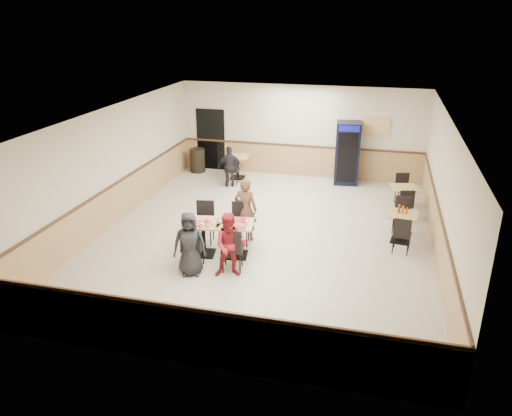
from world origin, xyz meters
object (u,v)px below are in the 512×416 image
(diner_woman_left, at_px, (190,244))
(back_table, at_px, (238,163))
(lone_diner, at_px, (230,167))
(side_table_near, at_px, (402,223))
(diner_man_opposite, at_px, (246,209))
(pepsi_cooler, at_px, (347,153))
(trash_bin, at_px, (198,160))
(side_table_far, at_px, (404,195))
(main_table, at_px, (220,234))
(diner_woman_right, at_px, (230,245))

(diner_woman_left, distance_m, back_table, 6.50)
(lone_diner, height_order, back_table, lone_diner)
(diner_woman_left, xyz_separation_m, side_table_near, (4.32, 2.73, -0.22))
(side_table_near, bearing_deg, diner_man_opposite, -167.89)
(side_table_near, bearing_deg, lone_diner, 150.94)
(diner_woman_left, height_order, back_table, diner_woman_left)
(lone_diner, height_order, pepsi_cooler, pepsi_cooler)
(lone_diner, xyz_separation_m, back_table, (0.00, 0.86, -0.14))
(diner_man_opposite, relative_size, trash_bin, 1.92)
(pepsi_cooler, distance_m, trash_bin, 5.07)
(side_table_near, relative_size, pepsi_cooler, 0.38)
(trash_bin, bearing_deg, lone_diner, -38.26)
(back_table, bearing_deg, diner_man_opposite, -71.60)
(lone_diner, bearing_deg, pepsi_cooler, -179.70)
(lone_diner, distance_m, side_table_near, 5.89)
(diner_woman_left, height_order, lone_diner, diner_woman_left)
(pepsi_cooler, bearing_deg, trash_bin, 174.78)
(pepsi_cooler, bearing_deg, side_table_far, -56.59)
(main_table, xyz_separation_m, back_table, (-1.16, 5.47, -0.03))
(diner_man_opposite, distance_m, side_table_far, 4.65)
(diner_woman_left, xyz_separation_m, lone_diner, (-0.82, 5.58, -0.05))
(diner_woman_right, relative_size, side_table_far, 1.72)
(pepsi_cooler, xyz_separation_m, trash_bin, (-5.03, -0.04, -0.59))
(diner_woman_left, xyz_separation_m, diner_man_opposite, (0.67, 1.94, 0.08))
(main_table, bearing_deg, trash_bin, 106.08)
(main_table, xyz_separation_m, side_table_far, (4.07, 3.73, -0.05))
(diner_woman_left, bearing_deg, diner_woman_right, -8.26)
(diner_man_opposite, xyz_separation_m, side_table_far, (3.74, 2.76, -0.30))
(trash_bin, bearing_deg, diner_woman_right, -64.33)
(diner_woman_right, bearing_deg, side_table_near, 22.05)
(diner_woman_right, bearing_deg, back_table, 90.10)
(diner_woman_left, xyz_separation_m, trash_bin, (-2.36, 6.79, -0.29))
(main_table, bearing_deg, pepsi_cooler, 59.51)
(diner_man_opposite, xyz_separation_m, pepsi_cooler, (2.00, 4.89, 0.21))
(main_table, distance_m, diner_woman_right, 1.00)
(diner_woman_right, relative_size, back_table, 1.82)
(side_table_near, bearing_deg, trash_bin, 148.65)
(side_table_near, height_order, pepsi_cooler, pepsi_cooler)
(diner_man_opposite, bearing_deg, diner_woman_right, 99.04)
(lone_diner, relative_size, pepsi_cooler, 0.65)
(diner_woman_left, bearing_deg, main_table, 53.84)
(side_table_far, bearing_deg, back_table, 161.60)
(diner_woman_right, distance_m, side_table_far, 5.80)
(diner_woman_right, distance_m, trash_bin, 7.40)
(pepsi_cooler, bearing_deg, lone_diner, -165.99)
(lone_diner, distance_m, side_table_far, 5.31)
(back_table, bearing_deg, diner_woman_left, -82.72)
(diner_woman_right, bearing_deg, trash_bin, 100.98)
(diner_woman_left, relative_size, side_table_far, 1.71)
(side_table_near, height_order, trash_bin, trash_bin)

